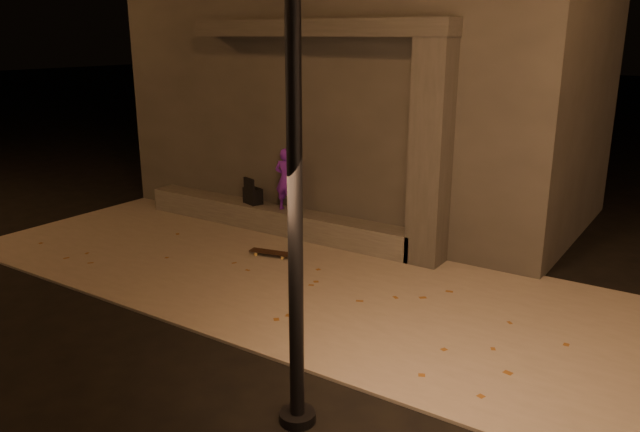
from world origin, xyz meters
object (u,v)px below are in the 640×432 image
Objects in this scene: backpack at (253,195)px; street_lamp_0 at (293,7)px; skateboard at (271,252)px; skateboarder at (286,179)px; column at (431,155)px.

street_lamp_0 reaches higher than backpack.
skateboard is at bearing -22.94° from backpack.
skateboarder is at bearing 18.43° from backpack.
column is 6.87× the size of backpack.
column is 2.98m from skateboarder.
column is at bearing 18.43° from backpack.
column is 3.13m from skateboard.
column is 0.53× the size of street_lamp_0.
backpack is 0.08× the size of street_lamp_0.
street_lamp_0 is (4.49, -4.76, 3.22)m from backpack.
backpack is 1.93m from skateboard.
column reaches higher than skateboard.
street_lamp_0 is (3.10, -3.53, 3.78)m from skateboard.
street_lamp_0 is (0.80, -4.76, 2.05)m from column.
column reaches higher than skateboarder.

